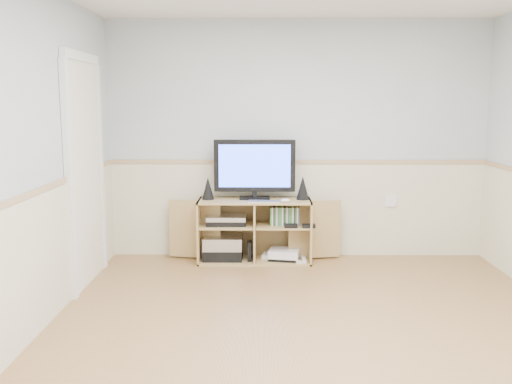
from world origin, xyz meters
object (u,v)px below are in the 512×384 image
(monitor, at_px, (255,167))
(keyboard, at_px, (264,202))
(game_consoles, at_px, (283,255))
(media_cabinet, at_px, (255,229))

(monitor, height_order, keyboard, monitor)
(keyboard, bearing_deg, game_consoles, 36.08)
(game_consoles, bearing_deg, media_cabinet, 167.66)
(media_cabinet, xyz_separation_m, monitor, (-0.00, -0.00, 0.65))
(game_consoles, bearing_deg, monitor, 168.57)
(monitor, distance_m, game_consoles, 0.96)
(monitor, bearing_deg, game_consoles, -11.43)
(monitor, xyz_separation_m, game_consoles, (0.30, -0.06, -0.91))
(media_cabinet, bearing_deg, monitor, -90.00)
(game_consoles, bearing_deg, keyboard, -148.16)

